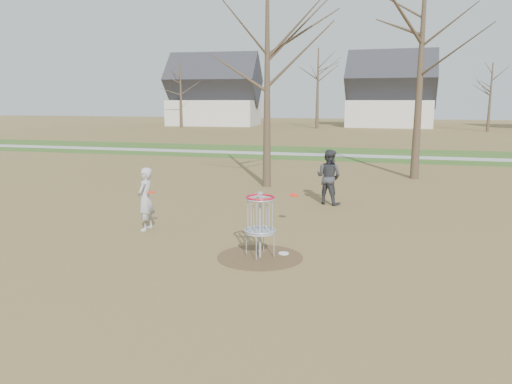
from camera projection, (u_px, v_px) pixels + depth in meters
ground at (260, 257)px, 10.45m from camera, size 160.00×160.00×0.00m
green_band at (349, 154)px, 30.36m from camera, size 160.00×8.00×0.01m
footpath at (347, 156)px, 29.41m from camera, size 160.00×1.50×0.01m
dirt_circle at (260, 257)px, 10.45m from camera, size 1.80×1.80×0.01m
player_standing at (146, 199)px, 12.51m from camera, size 0.39×0.59×1.59m
player_throwing at (329, 177)px, 15.66m from camera, size 1.02×0.91×1.73m
disc_grounded at (284, 253)px, 10.65m from camera, size 0.22×0.22×0.02m
discs_in_play at (227, 194)px, 12.54m from camera, size 3.53×1.61×0.21m
disc_golf_basket at (260, 215)px, 10.29m from camera, size 0.64×0.64×1.35m
bare_trees at (387, 75)px, 42.95m from camera, size 52.62×44.98×9.00m
houses_row at (411, 97)px, 58.52m from camera, size 56.51×10.01×7.26m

